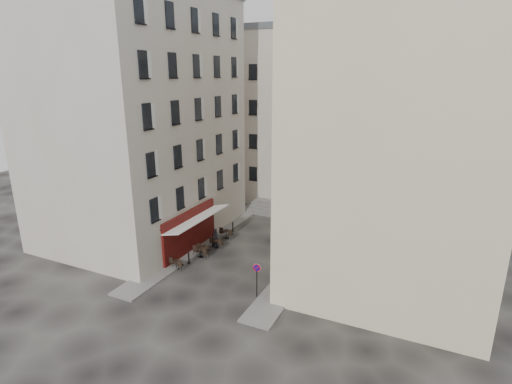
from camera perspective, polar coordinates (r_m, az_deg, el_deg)
The scene contains 18 objects.
ground at distance 30.36m, azimuth -3.30°, elevation -10.63°, with size 90.00×90.00×0.00m, color black.
sidewalk_left at distance 35.53m, azimuth -6.65°, elevation -6.40°, with size 2.00×22.00×0.12m, color slate.
sidewalk_right at distance 31.21m, azimuth 6.78°, elevation -9.81°, with size 2.00×18.00×0.12m, color slate.
building_left at distance 35.72m, azimuth -16.43°, elevation 10.21°, with size 12.20×16.20×20.60m.
building_right at distance 27.65m, azimuth 19.72°, elevation 6.12°, with size 12.20×14.20×18.60m.
building_back at distance 45.13m, azimuth 7.07°, elevation 10.68°, with size 18.20×10.20×18.60m.
cafe_storefront at distance 32.44m, azimuth -9.26°, elevation -5.34°, with size 1.74×7.30×3.50m.
stone_steps at distance 40.79m, azimuth 5.11°, elevation -2.76°, with size 9.00×3.15×0.80m.
bollard_near at distance 30.92m, azimuth -9.59°, elevation -9.24°, with size 0.12×0.12×0.98m.
bollard_mid at distance 33.57m, azimuth -6.19°, elevation -6.94°, with size 0.12×0.12×0.98m.
bollard_far at distance 36.36m, azimuth -3.33°, elevation -4.97°, with size 0.12×0.12×0.98m.
no_parking_sign at distance 25.88m, azimuth 0.11°, elevation -11.60°, with size 0.53×0.12×2.33m.
bistro_table_a at distance 30.40m, azimuth -11.25°, elevation -10.01°, with size 1.19×0.56×0.84m.
bistro_table_b at distance 31.86m, azimuth -7.86°, elevation -8.46°, with size 1.31×0.61×0.92m.
bistro_table_c at distance 32.49m, azimuth -7.43°, elevation -8.04°, with size 1.14×0.54×0.80m.
bistro_table_d at distance 33.33m, azimuth -5.64°, elevation -7.26°, with size 1.23×0.58×0.86m.
bistro_table_e at distance 35.09m, azimuth -4.23°, elevation -5.91°, with size 1.31×0.61×0.92m.
pedestrian at distance 33.44m, azimuth -5.79°, elevation -6.50°, with size 0.59×0.39×1.61m, color black.
Camera 1 is at (13.00, -23.66, 13.89)m, focal length 28.00 mm.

